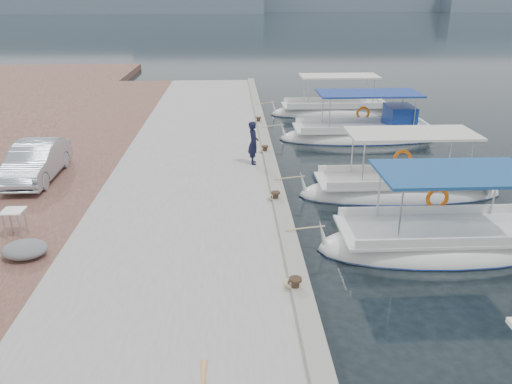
% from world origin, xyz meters
% --- Properties ---
extents(ground, '(400.00, 400.00, 0.00)m').
position_xyz_m(ground, '(0.00, 0.00, 0.00)').
color(ground, black).
rests_on(ground, ground).
extents(concrete_quay, '(6.00, 40.00, 0.50)m').
position_xyz_m(concrete_quay, '(-3.00, 5.00, 0.25)').
color(concrete_quay, '#969691').
rests_on(concrete_quay, ground).
extents(quay_curb, '(0.44, 40.00, 0.12)m').
position_xyz_m(quay_curb, '(-0.22, 5.00, 0.56)').
color(quay_curb, gray).
rests_on(quay_curb, concrete_quay).
extents(cobblestone_strip, '(4.00, 40.00, 0.50)m').
position_xyz_m(cobblestone_strip, '(-8.00, 5.00, 0.25)').
color(cobblestone_strip, brown).
rests_on(cobblestone_strip, ground).
extents(fishing_caique_b, '(6.69, 2.49, 2.83)m').
position_xyz_m(fishing_caique_b, '(3.93, -0.81, 0.12)').
color(fishing_caique_b, silver).
rests_on(fishing_caique_b, ground).
extents(fishing_caique_c, '(7.06, 2.09, 2.83)m').
position_xyz_m(fishing_caique_c, '(4.12, 3.09, 0.12)').
color(fishing_caique_c, silver).
rests_on(fishing_caique_c, ground).
extents(fishing_caique_d, '(7.87, 2.44, 2.83)m').
position_xyz_m(fishing_caique_d, '(4.63, 10.24, 0.18)').
color(fishing_caique_d, silver).
rests_on(fishing_caique_d, ground).
extents(fishing_caique_e, '(7.28, 2.15, 2.83)m').
position_xyz_m(fishing_caique_e, '(4.23, 15.48, 0.12)').
color(fishing_caique_e, silver).
rests_on(fishing_caique_e, ground).
extents(mooring_bollards, '(0.28, 20.28, 0.33)m').
position_xyz_m(mooring_bollards, '(-0.35, 1.50, 0.69)').
color(mooring_bollards, black).
rests_on(mooring_bollards, concrete_quay).
extents(fisherman, '(0.43, 0.62, 1.62)m').
position_xyz_m(fisherman, '(-0.87, 5.27, 1.31)').
color(fisherman, black).
rests_on(fisherman, concrete_quay).
extents(parked_car, '(1.41, 3.91, 1.28)m').
position_xyz_m(parked_car, '(-8.41, 3.95, 1.14)').
color(parked_car, '#A7B2BF').
rests_on(parked_car, cobblestone_strip).
extents(tarp_bundle, '(1.10, 0.90, 0.40)m').
position_xyz_m(tarp_bundle, '(-6.74, -1.66, 0.70)').
color(tarp_bundle, slate).
rests_on(tarp_bundle, cobblestone_strip).
extents(folding_table, '(0.55, 0.55, 0.73)m').
position_xyz_m(folding_table, '(-7.41, -0.47, 1.02)').
color(folding_table, silver).
rests_on(folding_table, cobblestone_strip).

